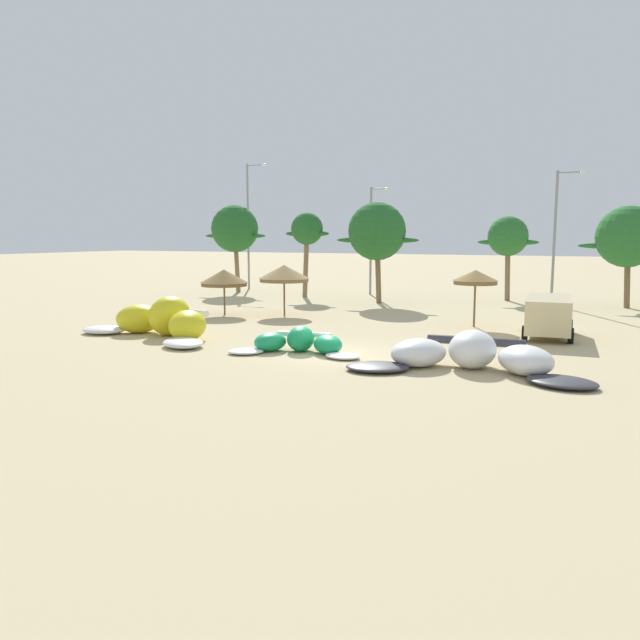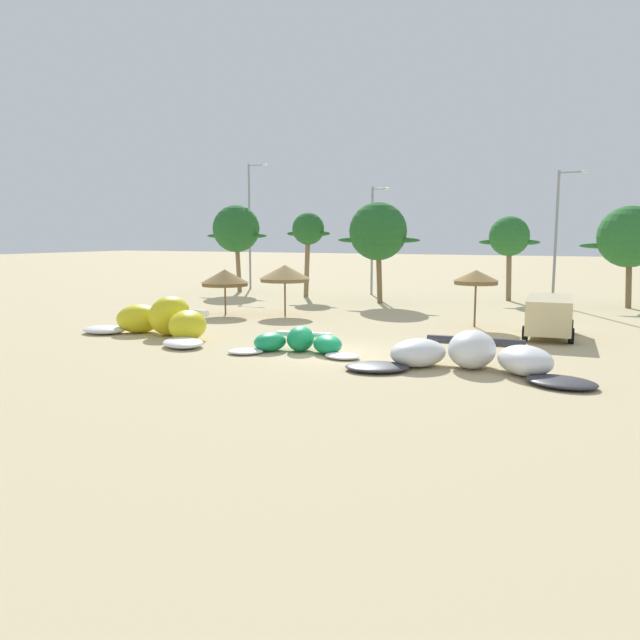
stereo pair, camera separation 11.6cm
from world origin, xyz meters
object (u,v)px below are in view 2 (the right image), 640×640
object	(u,v)px
beach_umbrella_middle	(285,273)
palm_left_of_gap	(378,232)
palm_center_left	(509,237)
lamppost_east_center	(559,230)
kite_far_left	(163,321)
lamppost_west	(251,220)
beach_umbrella_near_palms	(476,277)
kite_left	(299,343)
beach_umbrella_near_van	(225,278)
palm_left	(308,230)
palm_leftmost	(236,229)
palm_center_right	(630,237)
lamppost_west_center	(374,235)
kite_left_of_center	(470,356)
parked_van	(549,313)

from	to	relation	value
beach_umbrella_middle	palm_left_of_gap	size ratio (longest dim) A/B	0.43
palm_center_left	lamppost_east_center	distance (m)	3.78
kite_far_left	lamppost_west	distance (m)	26.71
beach_umbrella_near_palms	palm_center_left	world-z (taller)	palm_center_left
kite_left	beach_umbrella_near_van	distance (m)	12.88
beach_umbrella_near_van	palm_left	world-z (taller)	palm_left
beach_umbrella_near_van	lamppost_east_center	distance (m)	22.23
beach_umbrella_near_van	palm_leftmost	xyz separation A→B (m)	(-7.56, 12.99, 2.97)
palm_center_right	lamppost_west_center	distance (m)	18.02
palm_leftmost	lamppost_east_center	distance (m)	24.80
palm_center_right	kite_left	bearing A→B (deg)	-118.19
lamppost_west	lamppost_west_center	size ratio (longest dim) A/B	1.29
lamppost_east_center	palm_left	bearing A→B (deg)	-172.76
kite_left_of_center	lamppost_east_center	world-z (taller)	lamppost_east_center
kite_far_left	lamppost_west_center	xyz separation A→B (m)	(1.67, 23.41, 4.01)
kite_left_of_center	palm_center_right	world-z (taller)	palm_center_right
kite_left_of_center	palm_leftmost	size ratio (longest dim) A/B	1.20
beach_umbrella_near_van	palm_leftmost	bearing A→B (deg)	120.22
parked_van	palm_left	distance (m)	22.17
beach_umbrella_near_van	beach_umbrella_near_palms	size ratio (longest dim) A/B	0.96
beach_umbrella_middle	lamppost_west_center	world-z (taller)	lamppost_west_center
kite_far_left	beach_umbrella_near_van	xyz separation A→B (m)	(-1.84, 7.87, 1.50)
beach_umbrella_near_van	parked_van	world-z (taller)	beach_umbrella_near_van
kite_left_of_center	palm_left_of_gap	distance (m)	22.08
lamppost_west_center	kite_left_of_center	bearing A→B (deg)	-62.70
beach_umbrella_near_palms	palm_center_right	xyz separation A→B (m)	(7.13, 12.59, 2.00)
lamppost_west	lamppost_west_center	world-z (taller)	lamppost_west
palm_left	palm_center_right	distance (m)	21.83
beach_umbrella_near_van	palm_left	bearing A→B (deg)	91.20
kite_left	palm_center_right	size ratio (longest dim) A/B	0.84
beach_umbrella_near_van	palm_left_of_gap	bearing A→B (deg)	59.08
beach_umbrella_middle	palm_left_of_gap	distance (m)	9.27
beach_umbrella_middle	lamppost_east_center	bearing A→B (deg)	41.73
kite_far_left	parked_van	size ratio (longest dim) A/B	1.71
palm_leftmost	lamppost_east_center	bearing A→B (deg)	1.82
parked_van	lamppost_east_center	size ratio (longest dim) A/B	0.54
kite_left_of_center	lamppost_west_center	size ratio (longest dim) A/B	1.02
kite_left	palm_left_of_gap	world-z (taller)	palm_left_of_gap
lamppost_west	palm_center_right	bearing A→B (deg)	-4.60
kite_left	parked_van	bearing A→B (deg)	43.80
palm_leftmost	lamppost_west_center	distance (m)	11.38
lamppost_west	lamppost_west_center	distance (m)	11.79
beach_umbrella_middle	beach_umbrella_near_palms	world-z (taller)	beach_umbrella_middle
palm_leftmost	lamppost_west_center	bearing A→B (deg)	13.01
lamppost_west_center	lamppost_east_center	world-z (taller)	lamppost_east_center
kite_far_left	lamppost_west	world-z (taller)	lamppost_west
kite_far_left	beach_umbrella_near_van	distance (m)	8.22
palm_left	lamppost_west	bearing A→B (deg)	149.02
kite_left	lamppost_west	world-z (taller)	lamppost_west
parked_van	palm_left	xyz separation A→B (m)	(-18.29, 11.88, 3.95)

